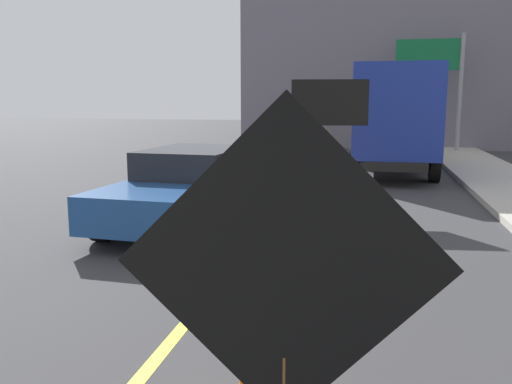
# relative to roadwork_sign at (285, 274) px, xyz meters

# --- Properties ---
(lane_center_stripe) EXTENTS (0.14, 36.00, 0.01)m
(lane_center_stripe) POSITION_rel_roadwork_sign_xyz_m (-1.43, 3.44, -1.47)
(lane_center_stripe) COLOR yellow
(lane_center_stripe) RESTS_ON ground
(roadwork_sign) EXTENTS (1.63, 0.20, 2.33)m
(roadwork_sign) POSITION_rel_roadwork_sign_xyz_m (0.00, 0.00, 0.00)
(roadwork_sign) COLOR #593819
(roadwork_sign) RESTS_ON ground
(arrow_board_trailer) EXTENTS (1.60, 1.92, 2.70)m
(arrow_board_trailer) POSITION_rel_roadwork_sign_xyz_m (-0.48, 9.05, -0.99)
(arrow_board_trailer) COLOR orange
(arrow_board_trailer) RESTS_ON ground
(box_truck) EXTENTS (2.56, 7.79, 3.24)m
(box_truck) POSITION_rel_roadwork_sign_xyz_m (1.09, 15.39, 0.30)
(box_truck) COLOR black
(box_truck) RESTS_ON ground
(pickup_car) EXTENTS (2.23, 5.05, 1.38)m
(pickup_car) POSITION_rel_roadwork_sign_xyz_m (-2.87, 7.07, -0.77)
(pickup_car) COLOR navy
(pickup_car) RESTS_ON ground
(highway_guide_sign) EXTENTS (2.79, 0.21, 5.00)m
(highway_guide_sign) POSITION_rel_roadwork_sign_xyz_m (3.23, 21.91, 1.95)
(highway_guide_sign) COLOR gray
(highway_guide_sign) RESTS_ON ground
(far_building_block) EXTENTS (19.33, 9.69, 9.75)m
(far_building_block) POSITION_rel_roadwork_sign_xyz_m (3.81, 28.30, 3.40)
(far_building_block) COLOR slate
(far_building_block) RESTS_ON ground
(traffic_cone_near_sign) EXTENTS (0.36, 0.36, 0.78)m
(traffic_cone_near_sign) POSITION_rel_roadwork_sign_xyz_m (-0.38, 0.94, -1.09)
(traffic_cone_near_sign) COLOR black
(traffic_cone_near_sign) RESTS_ON ground
(traffic_cone_mid_lane) EXTENTS (0.36, 0.36, 0.66)m
(traffic_cone_mid_lane) POSITION_rel_roadwork_sign_xyz_m (-0.36, 3.95, -1.15)
(traffic_cone_mid_lane) COLOR black
(traffic_cone_mid_lane) RESTS_ON ground
(traffic_cone_far_lane) EXTENTS (0.36, 0.36, 0.59)m
(traffic_cone_far_lane) POSITION_rel_roadwork_sign_xyz_m (-0.52, 7.15, -1.18)
(traffic_cone_far_lane) COLOR black
(traffic_cone_far_lane) RESTS_ON ground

